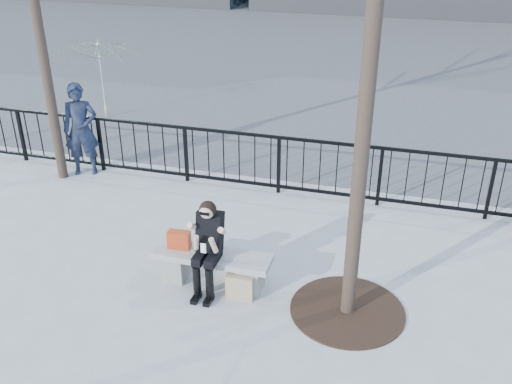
# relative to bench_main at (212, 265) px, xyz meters

# --- Properties ---
(ground) EXTENTS (120.00, 120.00, 0.00)m
(ground) POSITION_rel_bench_main_xyz_m (0.00, 0.00, -0.30)
(ground) COLOR #9B9C97
(ground) RESTS_ON ground
(street_surface) EXTENTS (60.00, 23.00, 0.01)m
(street_surface) POSITION_rel_bench_main_xyz_m (0.00, 15.00, -0.30)
(street_surface) COLOR #474747
(street_surface) RESTS_ON ground
(railing) EXTENTS (14.00, 0.06, 1.10)m
(railing) POSITION_rel_bench_main_xyz_m (0.00, 3.00, 0.25)
(railing) COLOR black
(railing) RESTS_ON ground
(tree_grate) EXTENTS (1.50, 1.50, 0.02)m
(tree_grate) POSITION_rel_bench_main_xyz_m (1.90, -0.10, -0.29)
(tree_grate) COLOR black
(tree_grate) RESTS_ON ground
(bench_main) EXTENTS (1.65, 0.46, 0.49)m
(bench_main) POSITION_rel_bench_main_xyz_m (0.00, 0.00, 0.00)
(bench_main) COLOR slate
(bench_main) RESTS_ON ground
(seated_woman) EXTENTS (0.50, 0.64, 1.34)m
(seated_woman) POSITION_rel_bench_main_xyz_m (0.00, -0.16, 0.37)
(seated_woman) COLOR black
(seated_woman) RESTS_ON ground
(handbag) EXTENTS (0.32, 0.17, 0.25)m
(handbag) POSITION_rel_bench_main_xyz_m (-0.48, 0.02, 0.32)
(handbag) COLOR #B63916
(handbag) RESTS_ON bench_main
(shopping_bag) EXTENTS (0.37, 0.14, 0.35)m
(shopping_bag) POSITION_rel_bench_main_xyz_m (0.47, -0.22, -0.12)
(shopping_bag) COLOR beige
(shopping_bag) RESTS_ON ground
(standing_man) EXTENTS (0.78, 0.66, 1.81)m
(standing_man) POSITION_rel_bench_main_xyz_m (-3.66, 2.80, 0.60)
(standing_man) COLOR black
(standing_man) RESTS_ON ground
(vendor_umbrella) EXTENTS (2.28, 2.32, 1.92)m
(vendor_umbrella) POSITION_rel_bench_main_xyz_m (-4.94, 5.82, 0.66)
(vendor_umbrella) COLOR #FBF337
(vendor_umbrella) RESTS_ON ground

